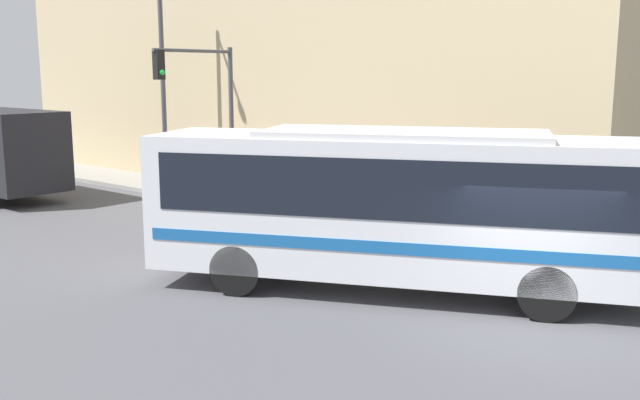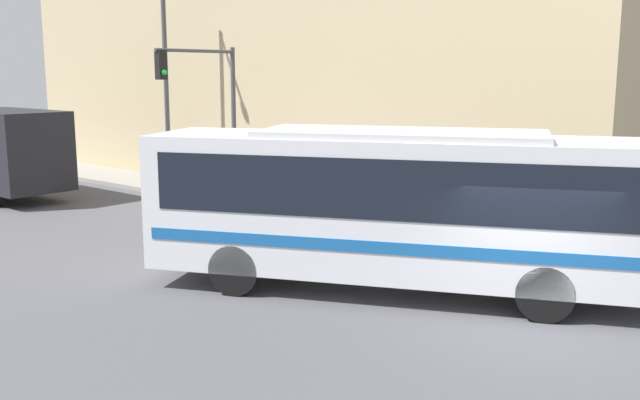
% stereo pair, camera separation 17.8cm
% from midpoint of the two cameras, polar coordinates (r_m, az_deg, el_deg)
% --- Properties ---
extents(ground_plane, '(120.00, 120.00, 0.00)m').
position_cam_midpoint_polar(ground_plane, '(13.49, 15.88, -9.85)').
color(ground_plane, '#515156').
extents(sidewalk, '(2.62, 70.00, 0.15)m').
position_cam_midpoint_polar(sidewalk, '(30.79, -15.29, 1.56)').
color(sidewalk, gray).
rests_on(sidewalk, ground_plane).
extents(building_facade, '(6.00, 27.68, 9.66)m').
position_cam_midpoint_polar(building_facade, '(29.44, -2.75, 10.81)').
color(building_facade, tan).
rests_on(building_facade, ground_plane).
extents(city_bus, '(6.66, 10.51, 3.37)m').
position_cam_midpoint_polar(city_bus, '(14.70, 6.21, 0.04)').
color(city_bus, silver).
rests_on(city_bus, ground_plane).
extents(fire_hydrant, '(0.28, 0.37, 0.83)m').
position_cam_midpoint_polar(fire_hydrant, '(19.12, 13.16, -2.03)').
color(fire_hydrant, red).
rests_on(fire_hydrant, sidewalk).
extents(traffic_light_pole, '(3.28, 0.35, 5.19)m').
position_cam_midpoint_polar(traffic_light_pole, '(23.98, -9.33, 8.16)').
color(traffic_light_pole, '#47474C').
rests_on(traffic_light_pole, sidewalk).
extents(street_lamp, '(2.25, 0.28, 8.39)m').
position_cam_midpoint_polar(street_lamp, '(27.51, -13.12, 10.98)').
color(street_lamp, '#47474C').
rests_on(street_lamp, sidewalk).
extents(pedestrian_near_corner, '(0.34, 0.34, 1.86)m').
position_cam_midpoint_polar(pedestrian_near_corner, '(19.48, 14.16, -0.21)').
color(pedestrian_near_corner, '#23283D').
rests_on(pedestrian_near_corner, sidewalk).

